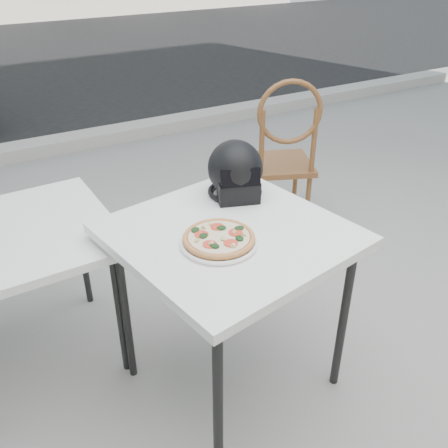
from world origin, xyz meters
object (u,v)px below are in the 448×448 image
pizza (219,238)px  cafe_chair_main (283,150)px  helmet (235,172)px  plate (219,242)px  cafe_table_main (230,246)px  cafe_table_side (21,244)px

pizza → cafe_chair_main: bearing=45.0°
helmet → cafe_chair_main: size_ratio=0.29×
pizza → helmet: bearing=51.2°
plate → cafe_chair_main: size_ratio=0.35×
cafe_table_main → plate: bearing=-141.6°
plate → cafe_chair_main: (1.06, 1.06, -0.21)m
cafe_table_main → helmet: helmet is taller
pizza → plate: bearing=-124.9°
cafe_table_main → plate: size_ratio=2.59×
pizza → helmet: helmet is taller
cafe_table_main → pizza: size_ratio=2.85×
plate → helmet: size_ratio=1.20×
cafe_table_side → pizza: bearing=-43.2°
pizza → cafe_chair_main: size_ratio=0.32×
helmet → cafe_table_side: (-0.91, 0.28, -0.25)m
plate → helmet: 0.43m
cafe_table_main → cafe_table_side: (-0.73, 0.54, -0.06)m
cafe_table_side → cafe_chair_main: bearing=15.0°
cafe_table_main → plate: plate is taller
pizza → helmet: (0.26, 0.33, 0.08)m
plate → cafe_table_side: plate is taller
cafe_chair_main → cafe_table_side: (-1.70, -0.46, 0.07)m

